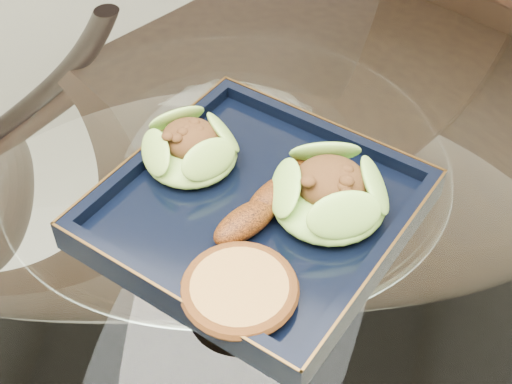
% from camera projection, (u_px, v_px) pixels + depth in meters
% --- Properties ---
extents(dining_table, '(1.13, 1.13, 0.77)m').
position_uv_depth(dining_table, '(232.00, 292.00, 0.84)').
color(dining_table, white).
rests_on(dining_table, ground).
extents(dining_chair, '(0.57, 0.57, 0.99)m').
position_uv_depth(dining_chair, '(339.00, 103.00, 1.16)').
color(dining_chair, black).
rests_on(dining_chair, ground).
extents(navy_plate, '(0.33, 0.33, 0.02)m').
position_uv_depth(navy_plate, '(256.00, 214.00, 0.69)').
color(navy_plate, black).
rests_on(navy_plate, dining_table).
extents(lettuce_wrap_left, '(0.12, 0.12, 0.03)m').
position_uv_depth(lettuce_wrap_left, '(190.00, 150.00, 0.71)').
color(lettuce_wrap_left, '#538D29').
rests_on(lettuce_wrap_left, navy_plate).
extents(lettuce_wrap_right, '(0.11, 0.11, 0.04)m').
position_uv_depth(lettuce_wrap_right, '(329.00, 196.00, 0.67)').
color(lettuce_wrap_right, '#68A02E').
rests_on(lettuce_wrap_right, navy_plate).
extents(roasted_plantain, '(0.08, 0.15, 0.03)m').
position_uv_depth(roasted_plantain, '(273.00, 197.00, 0.67)').
color(roasted_plantain, '#632B0A').
rests_on(roasted_plantain, navy_plate).
extents(crumb_patty, '(0.09, 0.09, 0.02)m').
position_uv_depth(crumb_patty, '(240.00, 291.00, 0.60)').
color(crumb_patty, '#B6893C').
rests_on(crumb_patty, navy_plate).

